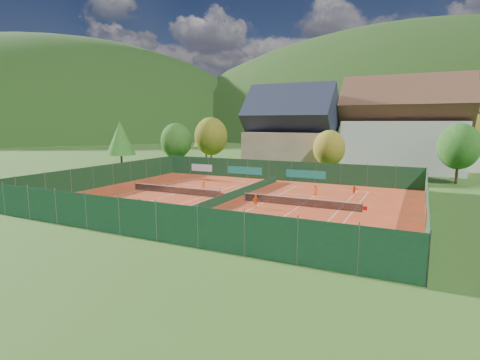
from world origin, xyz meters
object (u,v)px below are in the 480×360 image
at_px(player_left_near, 101,200).
at_px(chalet, 291,134).
at_px(hotel_block_a, 403,130).
at_px(player_right_near, 255,201).
at_px(ball_hopper, 303,231).
at_px(player_left_far, 204,186).
at_px(player_right_far_b, 354,190).
at_px(player_left_mid, 139,205).
at_px(player_right_far_a, 315,190).

bearing_deg(player_left_near, chalet, 70.95).
xyz_separation_m(chalet, hotel_block_a, (19.00, 6.00, 0.76)).
bearing_deg(player_right_near, ball_hopper, -98.47).
relative_size(player_left_far, player_right_far_b, 1.09).
xyz_separation_m(chalet, player_left_near, (-8.17, -38.93, -5.97)).
xyz_separation_m(ball_hopper, player_left_near, (-22.64, 1.50, 0.10)).
bearing_deg(player_right_near, player_left_near, 149.61).
relative_size(chalet, player_right_far_b, 13.39).
xyz_separation_m(player_left_mid, player_right_far_a, (13.58, 15.97, 0.00)).
bearing_deg(player_left_near, hotel_block_a, 51.64).
relative_size(hotel_block_a, ball_hopper, 27.00).
bearing_deg(hotel_block_a, player_right_far_b, -98.21).
bearing_deg(chalet, player_left_mid, -93.82).
distance_m(ball_hopper, player_right_far_a, 17.43).
bearing_deg(player_left_far, hotel_block_a, -117.44).
distance_m(player_left_far, player_right_far_a, 14.25).
relative_size(chalet, player_left_mid, 12.06).
bearing_deg(player_left_far, ball_hopper, 148.01).
height_order(player_left_mid, player_right_near, player_right_near).
relative_size(player_left_mid, player_right_far_a, 1.00).
bearing_deg(player_right_far_b, player_left_far, 11.51).
height_order(chalet, player_right_far_b, chalet).
xyz_separation_m(hotel_block_a, ball_hopper, (-4.53, -46.43, -6.83)).
relative_size(ball_hopper, player_right_far_b, 0.66).
bearing_deg(player_left_mid, player_right_far_a, 79.59).
xyz_separation_m(player_left_near, player_right_far_b, (23.29, 18.07, -0.05)).
height_order(hotel_block_a, ball_hopper, hotel_block_a).
bearing_deg(hotel_block_a, player_right_near, -107.05).
bearing_deg(player_right_near, player_right_far_a, 15.43).
distance_m(player_left_mid, player_right_far_b, 25.62).
height_order(hotel_block_a, player_right_far_a, hotel_block_a).
relative_size(player_left_near, player_left_mid, 0.98).
xyz_separation_m(chalet, player_right_far_b, (15.12, -20.86, -6.02)).
xyz_separation_m(player_left_near, player_left_mid, (5.54, -0.40, 0.02)).
bearing_deg(player_right_far_b, hotel_block_a, -104.42).
relative_size(player_right_near, player_right_far_b, 1.16).
distance_m(chalet, player_right_far_b, 26.46).
bearing_deg(player_left_mid, chalet, 116.13).
bearing_deg(chalet, player_right_near, -77.77).
distance_m(chalet, ball_hopper, 43.37).
height_order(chalet, ball_hopper, chalet).
height_order(ball_hopper, player_left_far, player_left_far).
bearing_deg(player_left_mid, player_right_far_b, 76.10).
relative_size(ball_hopper, player_left_near, 0.61).
bearing_deg(ball_hopper, player_left_mid, 176.33).
distance_m(chalet, player_right_near, 34.05).
xyz_separation_m(chalet, ball_hopper, (14.47, -40.43, -6.07)).
distance_m(chalet, player_right_far_a, 26.48).
xyz_separation_m(hotel_block_a, player_right_far_b, (-3.88, -26.86, -6.78)).
relative_size(player_left_far, player_right_near, 0.94).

